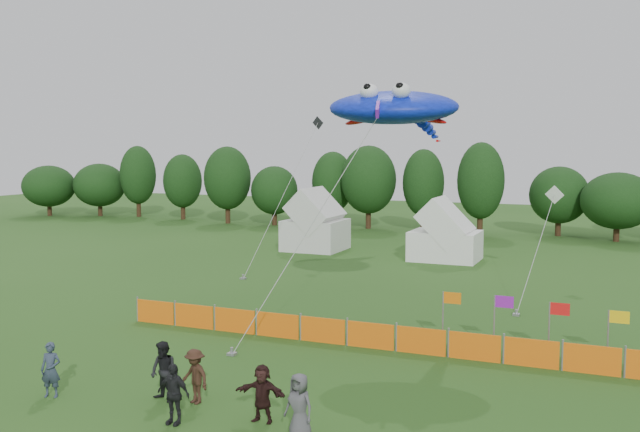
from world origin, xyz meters
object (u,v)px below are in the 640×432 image
at_px(tent_left, 315,225).
at_px(barrier_fence, 370,335).
at_px(spectator_e, 299,406).
at_px(spectator_b, 164,372).
at_px(spectator_d, 173,394).
at_px(spectator_a, 51,370).
at_px(spectator_f, 262,393).
at_px(tent_right, 445,236).
at_px(spectator_c, 195,376).
at_px(stingray_kite, 397,109).

height_order(tent_left, barrier_fence, tent_left).
relative_size(barrier_fence, spectator_e, 12.28).
relative_size(spectator_b, spectator_d, 1.06).
bearing_deg(spectator_d, spectator_a, 175.32).
distance_m(spectator_b, spectator_f, 3.55).
bearing_deg(barrier_fence, spectator_f, -92.84).
height_order(spectator_e, spectator_f, spectator_e).
height_order(tent_right, spectator_b, tent_right).
bearing_deg(spectator_a, spectator_f, -12.04).
bearing_deg(spectator_c, spectator_a, -145.55).
bearing_deg(spectator_c, spectator_b, -149.06).
height_order(barrier_fence, spectator_d, spectator_d).
relative_size(tent_left, spectator_e, 2.37).
height_order(tent_right, spectator_c, tent_right).
height_order(spectator_b, stingray_kite, stingray_kite).
distance_m(tent_right, spectator_b, 30.22).
distance_m(barrier_fence, spectator_f, 8.21).
bearing_deg(tent_left, spectator_b, -74.89).
bearing_deg(spectator_c, barrier_fence, 87.10).
height_order(spectator_d, spectator_e, spectator_e).
xyz_separation_m(tent_left, barrier_fence, (12.36, -23.26, -1.38)).
xyz_separation_m(spectator_a, spectator_d, (4.75, -0.32, 0.00)).
relative_size(spectator_d, stingray_kite, 0.14).
height_order(spectator_b, spectator_c, spectator_b).
bearing_deg(spectator_b, spectator_f, 12.22).
height_order(spectator_c, stingray_kite, stingray_kite).
relative_size(tent_left, spectator_d, 2.44).
relative_size(tent_right, spectator_c, 2.76).
bearing_deg(spectator_d, tent_left, 105.83).
bearing_deg(spectator_e, spectator_c, 177.07).
relative_size(barrier_fence, spectator_f, 13.24).
height_order(spectator_a, spectator_f, spectator_a).
bearing_deg(spectator_d, spectator_f, 25.60).
relative_size(spectator_e, stingray_kite, 0.15).
relative_size(tent_right, spectator_e, 2.60).
relative_size(tent_right, stingray_kite, 0.38).
height_order(spectator_b, spectator_f, spectator_b).
bearing_deg(spectator_c, tent_left, 125.08).
height_order(tent_left, spectator_c, tent_left).
height_order(spectator_c, spectator_f, spectator_c).
height_order(spectator_c, spectator_d, spectator_d).
xyz_separation_m(barrier_fence, spectator_a, (-7.38, -8.97, 0.36)).
height_order(spectator_f, stingray_kite, stingray_kite).
bearing_deg(stingray_kite, spectator_e, -85.62).
relative_size(tent_left, barrier_fence, 0.19).
bearing_deg(spectator_f, tent_right, 92.64).
bearing_deg(spectator_f, spectator_d, -154.42).
distance_m(spectator_c, spectator_e, 4.19).
bearing_deg(spectator_a, spectator_e, -17.66).
relative_size(tent_left, spectator_b, 2.29).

